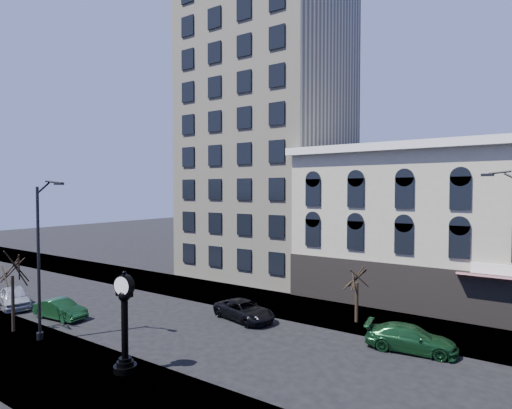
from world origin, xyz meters
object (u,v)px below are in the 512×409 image
Objects in this scene: street_clock at (125,326)px; car_near_a at (15,297)px; street_lamp_near at (46,218)px; car_near_b at (60,309)px.

street_clock reaches higher than car_near_a.
street_lamp_near is at bearing 170.94° from street_clock.
car_near_b is (5.51, 0.43, -0.11)m from car_near_a.
street_lamp_near is 11.63m from car_near_a.
street_clock is 11.24m from car_near_b.
street_lamp_near is 2.36× the size of car_near_b.
street_clock is at bearing -80.37° from car_near_a.
street_clock is at bearing -7.14° from street_lamp_near.
car_near_a is at bearing 157.64° from street_lamp_near.
street_clock reaches higher than car_near_b.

